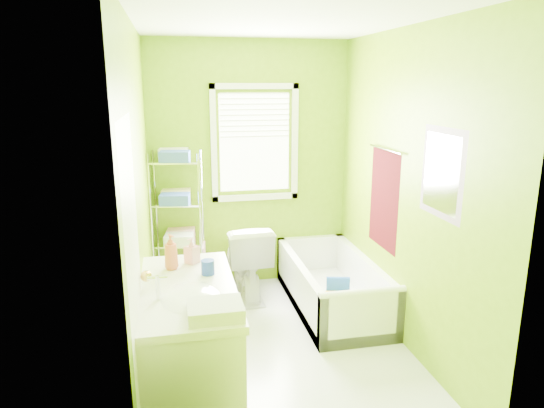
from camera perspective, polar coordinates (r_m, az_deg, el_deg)
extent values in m
plane|color=silver|center=(4.25, 0.87, -16.49)|extent=(2.90, 2.90, 0.00)
cube|color=#648C06|center=(5.16, -2.61, 4.44)|extent=(2.10, 0.04, 2.60)
cube|color=#648C06|center=(2.43, 8.52, -6.92)|extent=(2.10, 0.04, 2.60)
cube|color=#648C06|center=(3.68, -15.21, 0.02)|extent=(0.04, 2.90, 2.60)
cube|color=#648C06|center=(4.12, 15.35, 1.47)|extent=(0.04, 2.90, 2.60)
cube|color=white|center=(3.69, 1.03, 20.88)|extent=(2.10, 2.90, 0.04)
cube|color=white|center=(5.12, -2.06, 7.20)|extent=(0.74, 0.01, 1.01)
cube|color=white|center=(5.20, -1.97, 0.82)|extent=(0.92, 0.05, 0.06)
cube|color=white|center=(5.06, -2.08, 13.70)|extent=(0.92, 0.05, 0.06)
cube|color=white|center=(5.05, -6.88, 7.01)|extent=(0.06, 0.05, 1.22)
cube|color=white|center=(5.19, 2.70, 7.29)|extent=(0.06, 0.05, 1.22)
cube|color=white|center=(5.07, -2.04, 10.42)|extent=(0.72, 0.02, 0.50)
cube|color=white|center=(2.83, -15.65, -10.74)|extent=(0.02, 0.80, 2.00)
sphere|color=gold|center=(3.13, -14.58, -8.21)|extent=(0.07, 0.07, 0.07)
cube|color=#3D070A|center=(4.45, 13.04, 0.55)|extent=(0.02, 0.58, 0.90)
cylinder|color=silver|center=(4.36, 13.18, 6.30)|extent=(0.02, 0.62, 0.02)
cube|color=#CC5972|center=(3.59, 19.38, 3.45)|extent=(0.02, 0.54, 0.64)
cube|color=white|center=(3.59, 19.27, 3.44)|extent=(0.01, 0.44, 0.54)
cube|color=white|center=(4.94, 7.00, -11.29)|extent=(0.75, 1.61, 0.11)
cube|color=white|center=(4.78, 3.18, -9.68)|extent=(0.07, 1.61, 0.48)
cube|color=white|center=(4.98, 10.79, -8.88)|extent=(0.07, 1.61, 0.48)
cube|color=white|center=(4.22, 10.48, -13.27)|extent=(0.75, 0.07, 0.48)
cube|color=white|center=(5.54, 4.53, -6.25)|extent=(0.75, 0.07, 0.48)
cylinder|color=white|center=(4.12, 10.63, -10.28)|extent=(0.75, 0.07, 0.07)
cylinder|color=#1348B3|center=(4.73, 7.84, -11.43)|extent=(0.32, 0.32, 0.06)
cylinder|color=#FFAD1A|center=(4.71, 7.86, -10.86)|extent=(0.30, 0.30, 0.05)
cube|color=#1348B3|center=(4.80, 7.76, -9.70)|extent=(0.23, 0.09, 0.21)
imported|color=white|center=(5.01, -3.06, -6.54)|extent=(0.47, 0.80, 0.80)
cube|color=silver|center=(3.39, -9.66, -16.93)|extent=(0.59, 1.17, 0.85)
cube|color=white|center=(3.19, -10.00, -9.94)|extent=(0.62, 1.20, 0.05)
ellipsoid|color=white|center=(3.04, -9.50, -11.22)|extent=(0.41, 0.53, 0.14)
cylinder|color=silver|center=(3.00, -13.27, -9.67)|extent=(0.03, 0.03, 0.16)
cylinder|color=silver|center=(2.98, -13.35, -8.44)|extent=(0.12, 0.02, 0.02)
imported|color=#C5573A|center=(3.44, -11.80, -5.52)|extent=(0.13, 0.13, 0.25)
imported|color=pink|center=(3.53, -9.40, -5.42)|extent=(0.12, 0.12, 0.19)
cylinder|color=#1934A6|center=(3.33, -7.56, -7.39)|extent=(0.09, 0.09, 0.10)
cube|color=silver|center=(2.76, -6.68, -12.28)|extent=(0.31, 0.24, 0.08)
cylinder|color=silver|center=(4.93, -13.97, -2.97)|extent=(0.02, 0.02, 1.51)
cylinder|color=silver|center=(5.20, -13.42, -2.04)|extent=(0.02, 0.02, 1.51)
cylinder|color=silver|center=(4.86, -8.42, -2.92)|extent=(0.02, 0.02, 1.51)
cylinder|color=silver|center=(5.14, -8.16, -1.98)|extent=(0.02, 0.02, 1.51)
cube|color=silver|center=(5.23, -10.69, -8.91)|extent=(0.54, 0.38, 0.02)
cube|color=silver|center=(5.08, -10.90, -4.50)|extent=(0.54, 0.38, 0.02)
cube|color=silver|center=(4.97, -11.13, 0.13)|extent=(0.54, 0.38, 0.02)
cube|color=silver|center=(4.88, -11.36, 4.96)|extent=(0.54, 0.38, 0.02)
cube|color=#2E50A8|center=(4.78, -11.37, 5.51)|extent=(0.31, 0.23, 0.10)
cube|color=silver|center=(4.99, -11.50, 5.85)|extent=(0.31, 0.23, 0.10)
cube|color=#2E50A8|center=(4.86, -11.36, 0.56)|extent=(0.31, 0.23, 0.10)
cube|color=beige|center=(5.06, -11.22, 1.11)|extent=(0.31, 0.23, 0.10)
cube|color=silver|center=(4.99, -10.88, -4.12)|extent=(0.31, 0.23, 0.10)
cube|color=#FAAAC4|center=(5.18, -10.64, -3.43)|extent=(0.31, 0.23, 0.10)
cube|color=#FAAAC4|center=(5.15, -8.00, -7.23)|extent=(0.06, 0.26, 0.47)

